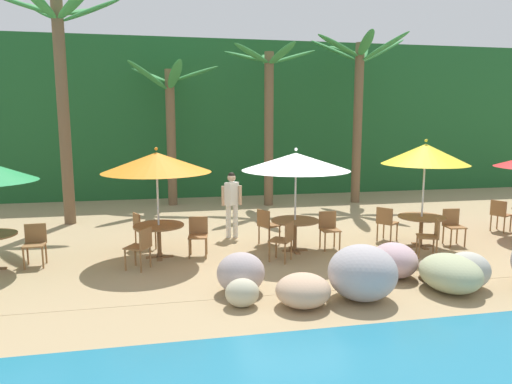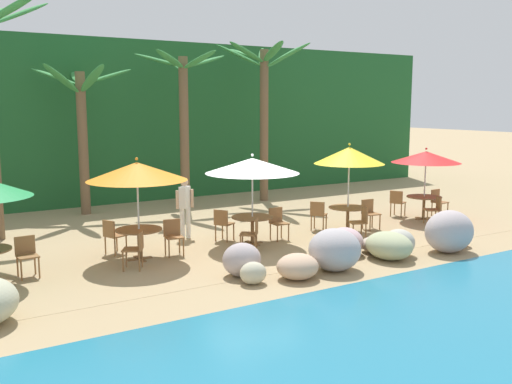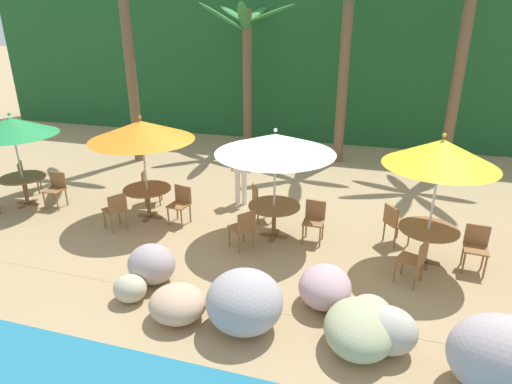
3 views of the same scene
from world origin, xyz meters
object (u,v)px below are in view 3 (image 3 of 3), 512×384
(chair_green_seaward, at_px, (56,187))
(palm_tree_fourth, at_px, (465,29))
(chair_yellow_seaward, at_px, (476,245))
(chair_yellow_inland, at_px, (394,222))
(dining_table_green, at_px, (23,182))
(chair_orange_seaward, at_px, (181,202))
(chair_orange_inland, at_px, (149,185))
(dining_table_white, at_px, (274,211))
(chair_white_seaward, at_px, (314,218))
(chair_white_left, at_px, (244,227))
(umbrella_yellow, at_px, (441,153))
(palm_tree_nearest, at_px, (126,19))
(umbrella_white, at_px, (275,144))
(dining_table_yellow, at_px, (428,234))
(palm_tree_second, at_px, (247,54))
(chair_yellow_left, at_px, (416,259))
(waiter_in_white, at_px, (241,167))
(umbrella_green, at_px, (11,126))
(chair_orange_left, at_px, (116,209))
(chair_white_inland, at_px, (260,200))
(chair_green_inland, at_px, (26,175))
(dining_table_orange, at_px, (148,193))
(palm_tree_third, at_px, (345,45))
(umbrella_orange, at_px, (141,130))

(chair_green_seaward, bearing_deg, palm_tree_fourth, 30.85)
(chair_yellow_seaward, relative_size, chair_yellow_inland, 1.00)
(dining_table_green, height_order, chair_orange_seaward, chair_orange_seaward)
(chair_orange_seaward, distance_m, chair_orange_inland, 1.48)
(chair_green_seaward, distance_m, chair_orange_seaward, 3.38)
(dining_table_white, bearing_deg, chair_white_seaward, 5.39)
(chair_white_left, xyz_separation_m, chair_yellow_inland, (2.91, 1.12, 0.00))
(umbrella_yellow, bearing_deg, palm_tree_nearest, 153.75)
(dining_table_white, bearing_deg, chair_white_left, -121.15)
(dining_table_green, xyz_separation_m, chair_yellow_inland, (8.90, 0.48, -0.10))
(chair_orange_inland, bearing_deg, umbrella_yellow, -9.40)
(umbrella_white, distance_m, chair_yellow_seaward, 4.22)
(palm_tree_fourth, bearing_deg, chair_orange_seaward, -137.34)
(umbrella_yellow, xyz_separation_m, dining_table_yellow, (0.00, -0.00, -1.61))
(palm_tree_second, relative_size, palm_tree_fourth, 0.83)
(chair_white_left, bearing_deg, chair_yellow_inland, 21.03)
(palm_tree_nearest, bearing_deg, umbrella_yellow, -26.25)
(chair_yellow_left, xyz_separation_m, palm_tree_second, (-5.48, 7.53, 2.77))
(palm_tree_nearest, bearing_deg, waiter_in_white, -30.14)
(dining_table_green, relative_size, umbrella_white, 0.45)
(chair_green_seaward, height_order, palm_tree_second, palm_tree_second)
(waiter_in_white, bearing_deg, palm_tree_second, 105.87)
(palm_tree_nearest, distance_m, palm_tree_second, 3.99)
(umbrella_green, bearing_deg, chair_orange_left, -11.06)
(palm_tree_nearest, bearing_deg, chair_white_inland, -33.39)
(waiter_in_white, bearing_deg, umbrella_white, -50.46)
(chair_white_inland, height_order, dining_table_yellow, chair_white_inland)
(umbrella_yellow, bearing_deg, palm_tree_second, 130.44)
(dining_table_green, distance_m, chair_white_inland, 5.97)
(dining_table_white, relative_size, chair_yellow_seaward, 1.26)
(palm_tree_second, bearing_deg, chair_white_seaward, -61.25)
(chair_yellow_seaward, bearing_deg, chair_green_inland, 175.94)
(dining_table_green, relative_size, dining_table_orange, 1.00)
(umbrella_green, distance_m, dining_table_white, 6.59)
(dining_table_green, distance_m, dining_table_white, 6.44)
(chair_green_inland, distance_m, chair_yellow_left, 9.93)
(chair_yellow_inland, bearing_deg, chair_white_left, -158.97)
(dining_table_orange, bearing_deg, chair_orange_inland, 118.37)
(dining_table_white, distance_m, waiter_in_white, 1.99)
(chair_white_seaward, height_order, umbrella_yellow, umbrella_yellow)
(dining_table_white, height_order, palm_tree_third, palm_tree_third)
(chair_yellow_inland, relative_size, palm_tree_nearest, 0.13)
(chair_green_seaward, relative_size, waiter_in_white, 0.51)
(umbrella_orange, bearing_deg, chair_white_inland, 12.84)
(chair_orange_seaward, height_order, dining_table_yellow, chair_orange_seaward)
(chair_white_inland, xyz_separation_m, palm_tree_second, (-2.14, 5.79, 2.77))
(palm_tree_nearest, xyz_separation_m, palm_tree_fourth, (9.57, 1.67, -0.24))
(chair_green_inland, xyz_separation_m, waiter_in_white, (5.74, 0.94, 0.47))
(palm_tree_nearest, bearing_deg, chair_white_seaward, -31.51)
(umbrella_green, relative_size, dining_table_orange, 2.13)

